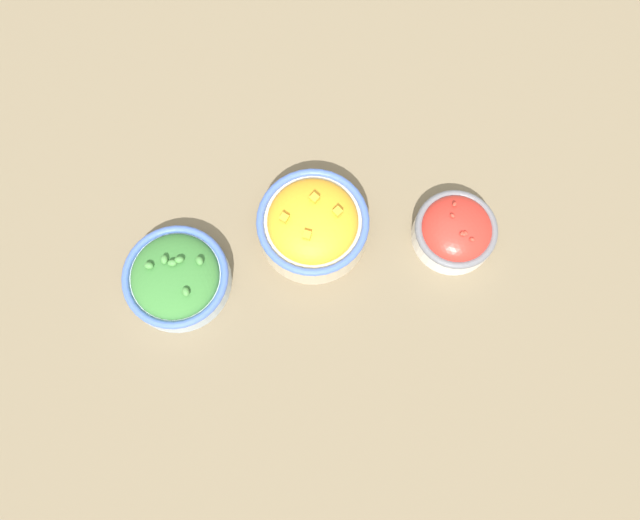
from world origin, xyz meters
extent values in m
plane|color=#75664C|center=(0.00, 0.00, 0.00)|extent=(3.00, 3.00, 0.00)
cylinder|color=beige|center=(0.04, -0.04, 0.03)|extent=(0.17, 0.17, 0.05)
torus|color=#4766B7|center=(0.04, -0.04, 0.05)|extent=(0.17, 0.17, 0.01)
ellipsoid|color=orange|center=(0.04, -0.04, 0.05)|extent=(0.14, 0.14, 0.06)
cube|color=#F4A828|center=(0.03, -0.01, 0.08)|extent=(0.01, 0.01, 0.01)
cube|color=#F4A828|center=(0.07, -0.02, 0.08)|extent=(0.01, 0.01, 0.01)
cube|color=#F4A828|center=(0.01, -0.06, 0.08)|extent=(0.01, 0.01, 0.01)
cube|color=#F4A828|center=(0.05, -0.06, 0.09)|extent=(0.01, 0.01, 0.01)
cylinder|color=#B2C1CC|center=(0.17, 0.14, 0.02)|extent=(0.16, 0.16, 0.03)
torus|color=#4766B7|center=(0.17, 0.14, 0.03)|extent=(0.16, 0.16, 0.01)
ellipsoid|color=#387533|center=(0.17, 0.14, 0.03)|extent=(0.13, 0.13, 0.05)
ellipsoid|color=#47893D|center=(0.14, 0.15, 0.06)|extent=(0.02, 0.02, 0.01)
ellipsoid|color=#47893D|center=(0.15, 0.10, 0.06)|extent=(0.02, 0.02, 0.01)
ellipsoid|color=#47893D|center=(0.17, 0.11, 0.06)|extent=(0.02, 0.02, 0.01)
ellipsoid|color=#47893D|center=(0.21, 0.14, 0.06)|extent=(0.02, 0.01, 0.01)
ellipsoid|color=#47893D|center=(0.18, 0.12, 0.06)|extent=(0.02, 0.02, 0.01)
ellipsoid|color=#47893D|center=(0.19, 0.13, 0.06)|extent=(0.02, 0.02, 0.01)
cylinder|color=silver|center=(-0.16, -0.15, 0.02)|extent=(0.13, 0.13, 0.04)
torus|color=slate|center=(-0.16, -0.15, 0.04)|extent=(0.13, 0.13, 0.01)
ellipsoid|color=red|center=(-0.16, -0.15, 0.04)|extent=(0.11, 0.11, 0.05)
ellipsoid|color=red|center=(-0.17, -0.14, 0.06)|extent=(0.01, 0.01, 0.01)
ellipsoid|color=red|center=(-0.17, -0.14, 0.06)|extent=(0.01, 0.01, 0.01)
ellipsoid|color=red|center=(-0.13, -0.17, 0.06)|extent=(0.01, 0.01, 0.01)
ellipsoid|color=red|center=(-0.14, -0.15, 0.07)|extent=(0.01, 0.01, 0.01)
ellipsoid|color=red|center=(-0.18, -0.14, 0.06)|extent=(0.01, 0.01, 0.01)
ellipsoid|color=red|center=(-0.17, -0.14, 0.07)|extent=(0.01, 0.01, 0.01)
camera|label=1|loc=(-0.13, 0.22, 0.94)|focal=35.00mm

